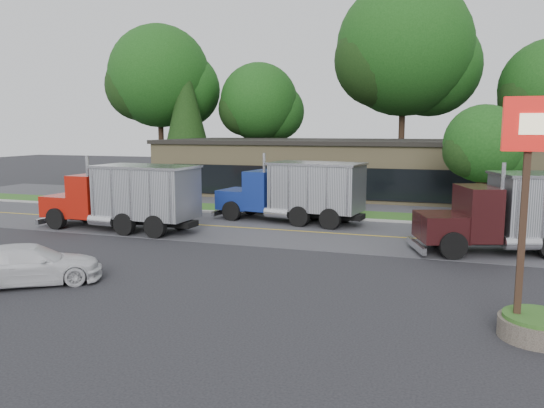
# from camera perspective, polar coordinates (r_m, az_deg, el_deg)

# --- Properties ---
(ground) EXTENTS (140.00, 140.00, 0.00)m
(ground) POSITION_cam_1_polar(r_m,az_deg,el_deg) (19.21, -7.67, -7.64)
(ground) COLOR #303035
(ground) RESTS_ON ground
(road) EXTENTS (60.00, 8.00, 0.02)m
(road) POSITION_cam_1_polar(r_m,az_deg,el_deg) (27.36, 0.62, -2.82)
(road) COLOR #4B4B4F
(road) RESTS_ON ground
(center_line) EXTENTS (60.00, 0.12, 0.01)m
(center_line) POSITION_cam_1_polar(r_m,az_deg,el_deg) (27.36, 0.62, -2.82)
(center_line) COLOR gold
(center_line) RESTS_ON ground
(curb) EXTENTS (60.00, 0.30, 0.12)m
(curb) POSITION_cam_1_polar(r_m,az_deg,el_deg) (31.32, 2.97, -1.43)
(curb) COLOR #9E9E99
(curb) RESTS_ON ground
(grass_verge) EXTENTS (60.00, 3.40, 0.03)m
(grass_verge) POSITION_cam_1_polar(r_m,az_deg,el_deg) (33.04, 3.80, -0.94)
(grass_verge) COLOR #316422
(grass_verge) RESTS_ON ground
(far_parking) EXTENTS (60.00, 7.00, 0.02)m
(far_parking) POSITION_cam_1_polar(r_m,az_deg,el_deg) (37.85, 5.71, 0.19)
(far_parking) COLOR #4B4B4F
(far_parking) RESTS_ON ground
(strip_mall) EXTENTS (32.00, 12.00, 4.00)m
(strip_mall) POSITION_cam_1_polar(r_m,az_deg,el_deg) (43.15, 10.10, 3.75)
(strip_mall) COLOR #928159
(strip_mall) RESTS_ON ground
(bilo_sign) EXTENTS (2.20, 1.90, 5.95)m
(bilo_sign) POSITION_cam_1_polar(r_m,az_deg,el_deg) (14.62, 27.13, -5.31)
(bilo_sign) COLOR #6B6054
(bilo_sign) RESTS_ON ground
(tree_far_a) EXTENTS (10.93, 10.29, 15.59)m
(tree_far_a) POSITION_cam_1_polar(r_m,az_deg,el_deg) (56.40, -11.79, 12.79)
(tree_far_a) COLOR #382619
(tree_far_a) RESTS_ON ground
(tree_far_b) EXTENTS (8.20, 7.72, 11.70)m
(tree_far_b) POSITION_cam_1_polar(r_m,az_deg,el_deg) (53.85, -1.26, 10.53)
(tree_far_b) COLOR #382619
(tree_far_b) RESTS_ON ground
(tree_far_c) EXTENTS (12.98, 12.22, 18.51)m
(tree_far_c) POSITION_cam_1_polar(r_m,az_deg,el_deg) (51.32, 14.28, 15.30)
(tree_far_c) COLOR #382619
(tree_far_c) RESTS_ON ground
(evergreen_left) EXTENTS (5.30, 5.30, 12.04)m
(evergreen_left) POSITION_cam_1_polar(r_m,az_deg,el_deg) (52.51, -9.19, 9.57)
(evergreen_left) COLOR #382619
(evergreen_left) RESTS_ON ground
(tree_verge) EXTENTS (4.58, 4.31, 6.53)m
(tree_verge) POSITION_cam_1_polar(r_m,az_deg,el_deg) (31.71, 21.88, 5.66)
(tree_verge) COLOR #382619
(tree_verge) RESTS_ON ground
(dump_truck_red) EXTENTS (8.71, 3.11, 3.36)m
(dump_truck_red) POSITION_cam_1_polar(r_m,az_deg,el_deg) (27.97, -15.32, 0.88)
(dump_truck_red) COLOR black
(dump_truck_red) RESTS_ON ground
(dump_truck_blue) EXTENTS (8.59, 3.74, 3.36)m
(dump_truck_blue) POSITION_cam_1_polar(r_m,az_deg,el_deg) (29.32, 2.74, 1.48)
(dump_truck_blue) COLOR black
(dump_truck_blue) RESTS_ON ground
(dump_truck_maroon) EXTENTS (8.25, 4.80, 3.36)m
(dump_truck_maroon) POSITION_cam_1_polar(r_m,az_deg,el_deg) (24.47, 25.64, -0.65)
(dump_truck_maroon) COLOR black
(dump_truck_maroon) RESTS_ON ground
(rally_car) EXTENTS (4.84, 4.23, 1.34)m
(rally_car) POSITION_cam_1_polar(r_m,az_deg,el_deg) (19.66, -24.61, -5.94)
(rally_car) COLOR silver
(rally_car) RESTS_ON ground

